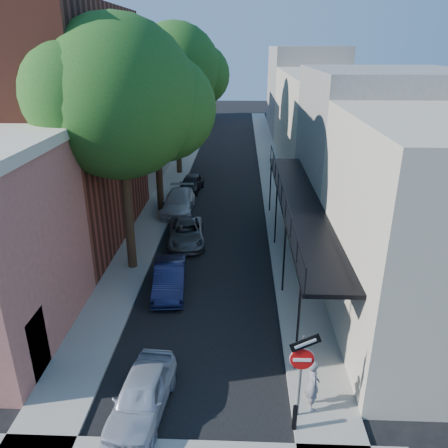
# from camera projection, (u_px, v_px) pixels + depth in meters

# --- Properties ---
(ground) EXTENTS (160.00, 160.00, 0.00)m
(ground) POSITION_uv_depth(u_px,v_px,m) (186.00, 443.00, 11.96)
(ground) COLOR black
(ground) RESTS_ON ground
(road_surface) EXTENTS (6.00, 64.00, 0.01)m
(road_surface) POSITION_uv_depth(u_px,v_px,m) (226.00, 165.00, 39.69)
(road_surface) COLOR black
(road_surface) RESTS_ON ground
(sidewalk_left) EXTENTS (2.00, 64.00, 0.12)m
(sidewalk_left) POSITION_uv_depth(u_px,v_px,m) (182.00, 164.00, 39.81)
(sidewalk_left) COLOR gray
(sidewalk_left) RESTS_ON ground
(sidewalk_right) EXTENTS (2.00, 64.00, 0.12)m
(sidewalk_right) POSITION_uv_depth(u_px,v_px,m) (270.00, 165.00, 39.52)
(sidewalk_right) COLOR gray
(sidewalk_right) RESTS_ON ground
(buildings_left) EXTENTS (10.10, 59.10, 12.00)m
(buildings_left) POSITION_uv_depth(u_px,v_px,m) (116.00, 111.00, 37.01)
(buildings_left) COLOR #C67065
(buildings_left) RESTS_ON ground
(buildings_right) EXTENTS (9.80, 55.00, 10.00)m
(buildings_right) POSITION_uv_depth(u_px,v_px,m) (331.00, 117.00, 37.21)
(buildings_right) COLOR #B7AC97
(buildings_right) RESTS_ON ground
(sign_post) EXTENTS (0.89, 0.17, 2.99)m
(sign_post) POSITION_uv_depth(u_px,v_px,m) (302.00, 362.00, 11.97)
(sign_post) COLOR #595B60
(sign_post) RESTS_ON ground
(bollard) EXTENTS (0.14, 0.14, 0.80)m
(bollard) POSITION_uv_depth(u_px,v_px,m) (295.00, 418.00, 12.11)
(bollard) COLOR black
(bollard) RESTS_ON sidewalk_right
(oak_near) EXTENTS (7.48, 6.80, 11.42)m
(oak_near) POSITION_uv_depth(u_px,v_px,m) (130.00, 102.00, 18.57)
(oak_near) COLOR #352015
(oak_near) RESTS_ON ground
(oak_mid) EXTENTS (6.60, 6.00, 10.20)m
(oak_mid) POSITION_uv_depth(u_px,v_px,m) (162.00, 100.00, 26.26)
(oak_mid) COLOR #352015
(oak_mid) RESTS_ON ground
(oak_far) EXTENTS (7.70, 7.00, 11.90)m
(oak_far) POSITION_uv_depth(u_px,v_px,m) (182.00, 71.00, 34.15)
(oak_far) COLOR #352015
(oak_far) RESTS_ON ground
(parked_car_a) EXTENTS (1.79, 3.74, 1.23)m
(parked_car_a) POSITION_uv_depth(u_px,v_px,m) (142.00, 395.00, 12.76)
(parked_car_a) COLOR #AAB0BD
(parked_car_a) RESTS_ON ground
(parked_car_b) EXTENTS (1.63, 3.86, 1.24)m
(parked_car_b) POSITION_uv_depth(u_px,v_px,m) (170.00, 278.00, 19.15)
(parked_car_b) COLOR #111637
(parked_car_b) RESTS_ON ground
(parked_car_c) EXTENTS (2.41, 4.36, 1.16)m
(parked_car_c) POSITION_uv_depth(u_px,v_px,m) (186.00, 233.00, 23.89)
(parked_car_c) COLOR #525459
(parked_car_c) RESTS_ON ground
(parked_car_d) EXTENTS (1.96, 4.69, 1.35)m
(parked_car_d) POSITION_uv_depth(u_px,v_px,m) (179.00, 202.00, 28.25)
(parked_car_d) COLOR silver
(parked_car_d) RESTS_ON ground
(parked_car_e) EXTENTS (1.87, 3.73, 1.22)m
(parked_car_e) POSITION_uv_depth(u_px,v_px,m) (191.00, 183.00, 32.35)
(parked_car_e) COLOR black
(parked_car_e) RESTS_ON ground
(pedestrian) EXTENTS (0.49, 0.67, 1.66)m
(pedestrian) POSITION_uv_depth(u_px,v_px,m) (313.00, 384.00, 12.70)
(pedestrian) COLOR slate
(pedestrian) RESTS_ON sidewalk_right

